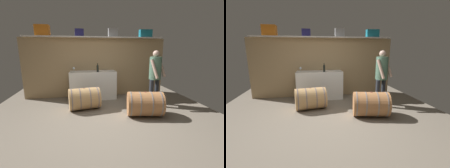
# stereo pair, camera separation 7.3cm
# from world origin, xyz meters

# --- Properties ---
(ground_plane) EXTENTS (6.25, 7.84, 0.02)m
(ground_plane) POSITION_xyz_m (0.00, 0.58, -0.01)
(ground_plane) COLOR #72685A
(back_wall_panel) EXTENTS (5.05, 0.10, 2.07)m
(back_wall_panel) POSITION_xyz_m (0.00, 2.32, 1.04)
(back_wall_panel) COLOR tan
(back_wall_panel) RESTS_ON ground
(high_shelf_board) EXTENTS (4.64, 0.40, 0.03)m
(high_shelf_board) POSITION_xyz_m (0.00, 2.17, 2.09)
(high_shelf_board) COLOR silver
(high_shelf_board) RESTS_ON back_wall_panel
(toolcase_orange) EXTENTS (0.43, 0.30, 0.33)m
(toolcase_orange) POSITION_xyz_m (-1.72, 2.17, 2.27)
(toolcase_orange) COLOR orange
(toolcase_orange) RESTS_ON high_shelf_board
(toolcase_navy) EXTENTS (0.29, 0.28, 0.23)m
(toolcase_navy) POSITION_xyz_m (-0.58, 2.17, 2.22)
(toolcase_navy) COLOR navy
(toolcase_navy) RESTS_ON high_shelf_board
(toolcase_grey) EXTENTS (0.33, 0.27, 0.28)m
(toolcase_grey) POSITION_xyz_m (0.56, 2.17, 2.25)
(toolcase_grey) COLOR gray
(toolcase_grey) RESTS_ON high_shelf_board
(toolcase_teal) EXTENTS (0.45, 0.28, 0.26)m
(toolcase_teal) POSITION_xyz_m (1.75, 2.17, 2.24)
(toolcase_teal) COLOR #187086
(toolcase_teal) RESTS_ON high_shelf_board
(work_cabinet) EXTENTS (1.55, 0.60, 0.96)m
(work_cabinet) POSITION_xyz_m (-0.18, 1.96, 0.48)
(work_cabinet) COLOR white
(work_cabinet) RESTS_ON ground
(wine_bottle_dark) EXTENTS (0.07, 0.07, 0.28)m
(wine_bottle_dark) POSITION_xyz_m (-0.03, 1.77, 1.08)
(wine_bottle_dark) COLOR black
(wine_bottle_dark) RESTS_ON work_cabinet
(wine_glass) EXTENTS (0.08, 0.08, 0.15)m
(wine_glass) POSITION_xyz_m (-0.81, 2.03, 1.06)
(wine_glass) COLOR white
(wine_glass) RESTS_ON work_cabinet
(wine_barrel_near) EXTENTS (0.93, 0.72, 0.62)m
(wine_barrel_near) POSITION_xyz_m (-0.49, 1.01, 0.31)
(wine_barrel_near) COLOR tan
(wine_barrel_near) RESTS_ON ground
(wine_barrel_far) EXTENTS (0.99, 0.78, 0.64)m
(wine_barrel_far) POSITION_xyz_m (1.03, 0.26, 0.32)
(wine_barrel_far) COLOR #A86F42
(wine_barrel_far) RESTS_ON ground
(winemaker_pouring) EXTENTS (0.57, 0.51, 1.66)m
(winemaker_pouring) POSITION_xyz_m (1.62, 0.98, 1.02)
(winemaker_pouring) COLOR #282D37
(winemaker_pouring) RESTS_ON ground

